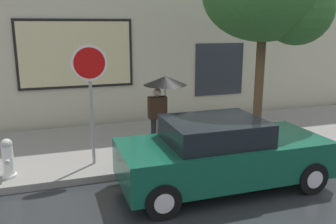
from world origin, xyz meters
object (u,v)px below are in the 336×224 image
parked_car (221,154)px  stop_sign (90,82)px  fire_hydrant (8,158)px  pedestrian_with_umbrella (163,90)px

parked_car → stop_sign: size_ratio=1.56×
stop_sign → fire_hydrant: bearing=-174.2°
fire_hydrant → stop_sign: bearing=5.8°
fire_hydrant → stop_sign: stop_sign is taller
pedestrian_with_umbrella → stop_sign: (-1.83, -0.60, 0.38)m
parked_car → fire_hydrant: parked_car is taller
parked_car → fire_hydrant: 4.34m
parked_car → stop_sign: (-2.32, 1.68, 1.32)m
parked_car → pedestrian_with_umbrella: pedestrian_with_umbrella is taller
parked_car → stop_sign: bearing=144.1°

